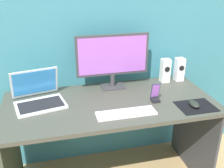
# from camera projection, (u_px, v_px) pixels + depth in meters

# --- Properties ---
(wall_back) EXTENTS (6.00, 0.04, 2.50)m
(wall_back) POSITION_uv_depth(u_px,v_px,m) (98.00, 18.00, 2.00)
(wall_back) COLOR teal
(wall_back) RESTS_ON ground_plane
(desk) EXTENTS (1.49, 0.68, 0.73)m
(desk) POSITION_uv_depth(u_px,v_px,m) (110.00, 120.00, 1.91)
(desk) COLOR #414138
(desk) RESTS_ON ground_plane
(monitor) EXTENTS (0.56, 0.14, 0.42)m
(monitor) POSITION_uv_depth(u_px,v_px,m) (113.00, 58.00, 1.99)
(monitor) COLOR #39373B
(monitor) RESTS_ON desk
(speaker_right) EXTENTS (0.07, 0.08, 0.19)m
(speaker_right) POSITION_uv_depth(u_px,v_px,m) (179.00, 69.00, 2.18)
(speaker_right) COLOR silver
(speaker_right) RESTS_ON desk
(speaker_near_monitor) EXTENTS (0.07, 0.07, 0.19)m
(speaker_near_monitor) POSITION_uv_depth(u_px,v_px,m) (165.00, 71.00, 2.15)
(speaker_near_monitor) COLOR white
(speaker_near_monitor) RESTS_ON desk
(laptop) EXTENTS (0.38, 0.35, 0.23)m
(laptop) POSITION_uv_depth(u_px,v_px,m) (39.00, 97.00, 1.81)
(laptop) COLOR silver
(laptop) RESTS_ON desk
(keyboard_external) EXTENTS (0.39, 0.12, 0.01)m
(keyboard_external) POSITION_uv_depth(u_px,v_px,m) (126.00, 113.00, 1.69)
(keyboard_external) COLOR white
(keyboard_external) RESTS_ON desk
(mousepad) EXTENTS (0.25, 0.20, 0.00)m
(mousepad) POSITION_uv_depth(u_px,v_px,m) (196.00, 106.00, 1.78)
(mousepad) COLOR black
(mousepad) RESTS_ON desk
(mouse) EXTENTS (0.06, 0.10, 0.04)m
(mouse) POSITION_uv_depth(u_px,v_px,m) (194.00, 104.00, 1.77)
(mouse) COLOR black
(mouse) RESTS_ON mousepad
(phone_in_dock) EXTENTS (0.06, 0.06, 0.14)m
(phone_in_dock) POSITION_uv_depth(u_px,v_px,m) (155.00, 95.00, 1.84)
(phone_in_dock) COLOR black
(phone_in_dock) RESTS_ON desk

